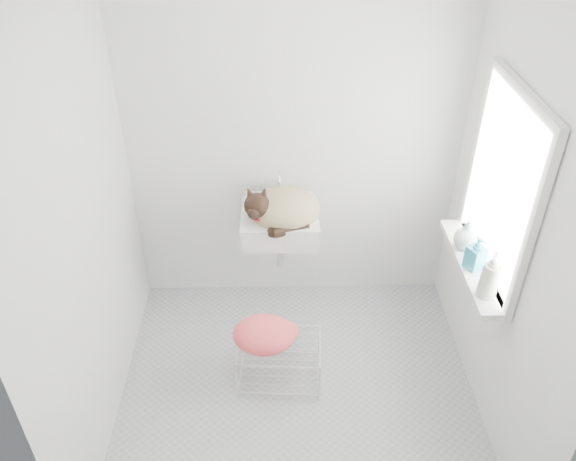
{
  "coord_description": "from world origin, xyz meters",
  "views": [
    {
      "loc": [
        -0.11,
        -2.39,
        2.91
      ],
      "look_at": [
        -0.05,
        0.5,
        0.88
      ],
      "focal_mm": 35.95,
      "sensor_mm": 36.0,
      "label": 1
    }
  ],
  "objects_px": {
    "wire_rack": "(280,360)",
    "bottle_b": "(473,267)",
    "sink": "(280,213)",
    "bottle_c": "(464,247)",
    "cat": "(281,209)",
    "bottle_a": "(485,295)"
  },
  "relations": [
    {
      "from": "sink",
      "to": "wire_rack",
      "type": "bearing_deg",
      "value": -91.04
    },
    {
      "from": "sink",
      "to": "bottle_c",
      "type": "relative_size",
      "value": 2.71
    },
    {
      "from": "sink",
      "to": "bottle_c",
      "type": "bearing_deg",
      "value": -19.64
    },
    {
      "from": "wire_rack",
      "to": "bottle_b",
      "type": "distance_m",
      "value": 1.31
    },
    {
      "from": "sink",
      "to": "bottle_b",
      "type": "distance_m",
      "value": 1.24
    },
    {
      "from": "wire_rack",
      "to": "bottle_a",
      "type": "distance_m",
      "value": 1.33
    },
    {
      "from": "wire_rack",
      "to": "bottle_c",
      "type": "relative_size",
      "value": 2.69
    },
    {
      "from": "bottle_c",
      "to": "cat",
      "type": "bearing_deg",
      "value": 161.02
    },
    {
      "from": "sink",
      "to": "cat",
      "type": "relative_size",
      "value": 1.03
    },
    {
      "from": "cat",
      "to": "bottle_c",
      "type": "bearing_deg",
      "value": -20.67
    },
    {
      "from": "sink",
      "to": "cat",
      "type": "height_order",
      "value": "cat"
    },
    {
      "from": "sink",
      "to": "bottle_b",
      "type": "xyz_separation_m",
      "value": [
        1.1,
        -0.58,
        0.0
      ]
    },
    {
      "from": "sink",
      "to": "cat",
      "type": "distance_m",
      "value": 0.05
    },
    {
      "from": "wire_rack",
      "to": "bottle_a",
      "type": "xyz_separation_m",
      "value": [
        1.11,
        -0.19,
        0.7
      ]
    },
    {
      "from": "wire_rack",
      "to": "bottle_c",
      "type": "height_order",
      "value": "bottle_c"
    },
    {
      "from": "cat",
      "to": "wire_rack",
      "type": "relative_size",
      "value": 0.97
    },
    {
      "from": "bottle_c",
      "to": "sink",
      "type": "bearing_deg",
      "value": 160.36
    },
    {
      "from": "cat",
      "to": "bottle_b",
      "type": "relative_size",
      "value": 2.38
    },
    {
      "from": "cat",
      "to": "bottle_a",
      "type": "height_order",
      "value": "cat"
    },
    {
      "from": "bottle_b",
      "to": "bottle_c",
      "type": "bearing_deg",
      "value": 90.0
    },
    {
      "from": "sink",
      "to": "bottle_b",
      "type": "relative_size",
      "value": 2.46
    },
    {
      "from": "wire_rack",
      "to": "bottle_b",
      "type": "bearing_deg",
      "value": 2.32
    }
  ]
}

